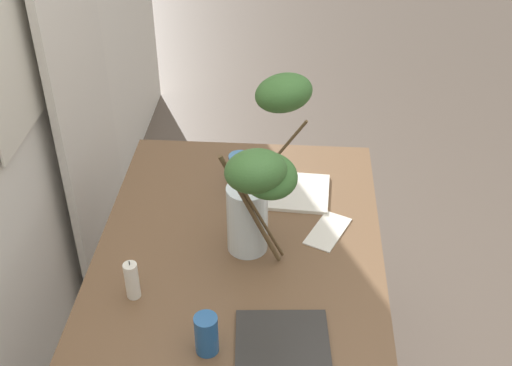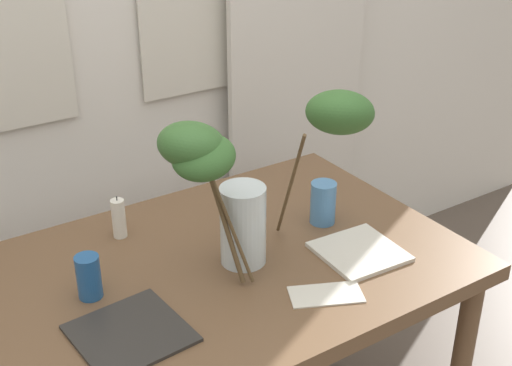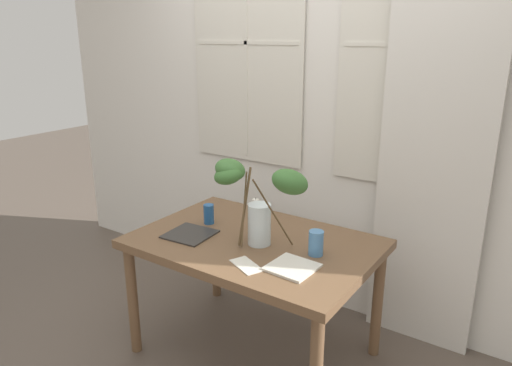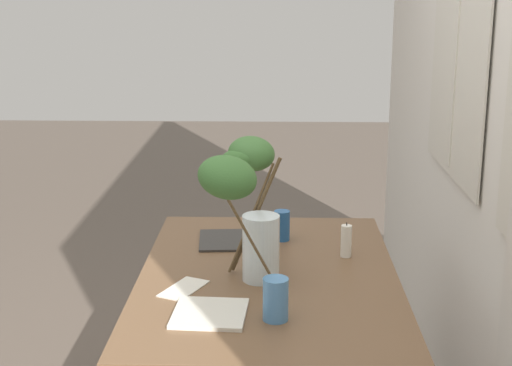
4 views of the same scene
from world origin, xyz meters
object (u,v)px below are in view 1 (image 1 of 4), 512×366
plate_square_left (283,346)px  vase_with_branches (263,167)px  dining_table (238,276)px  plate_square_right (297,192)px  pillar_candle (132,280)px  drinking_glass_blue_left (206,334)px  drinking_glass_blue_right (240,172)px

plate_square_left → vase_with_branches: bearing=11.1°
dining_table → plate_square_right: 0.39m
plate_square_left → plate_square_right: (0.68, -0.03, 0.00)m
plate_square_left → plate_square_right: bearing=-2.1°
pillar_candle → vase_with_branches: bearing=-56.0°
dining_table → plate_square_left: size_ratio=5.28×
vase_with_branches → plate_square_right: 0.42m
drinking_glass_blue_left → plate_square_left: size_ratio=0.48×
dining_table → drinking_glass_blue_right: (0.36, 0.02, 0.14)m
vase_with_branches → plate_square_right: vase_with_branches is taller
plate_square_left → drinking_glass_blue_right: bearing=13.8°
drinking_glass_blue_right → plate_square_left: drinking_glass_blue_right is taller
vase_with_branches → plate_square_right: size_ratio=2.88×
plate_square_right → drinking_glass_blue_right: bearing=83.1°
vase_with_branches → drinking_glass_blue_left: vase_with_branches is taller
vase_with_branches → drinking_glass_blue_left: 0.49m
vase_with_branches → plate_square_right: bearing=-19.8°
drinking_glass_blue_left → plate_square_left: 0.20m
drinking_glass_blue_right → plate_square_right: bearing=-96.9°
vase_with_branches → pillar_candle: 0.48m
dining_table → drinking_glass_blue_right: drinking_glass_blue_right is taller
dining_table → drinking_glass_blue_left: bearing=172.5°
drinking_glass_blue_right → plate_square_right: 0.21m
drinking_glass_blue_right → pillar_candle: same height
dining_table → plate_square_right: size_ratio=5.98×
dining_table → plate_square_right: plate_square_right is taller
vase_with_branches → pillar_candle: bearing=124.0°
drinking_glass_blue_right → plate_square_right: (-0.02, -0.20, -0.06)m
drinking_glass_blue_right → plate_square_left: bearing=-166.2°
plate_square_right → pillar_candle: (-0.52, 0.45, 0.05)m
drinking_glass_blue_right → drinking_glass_blue_left: bearing=178.2°
drinking_glass_blue_left → pillar_candle: pillar_candle is taller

